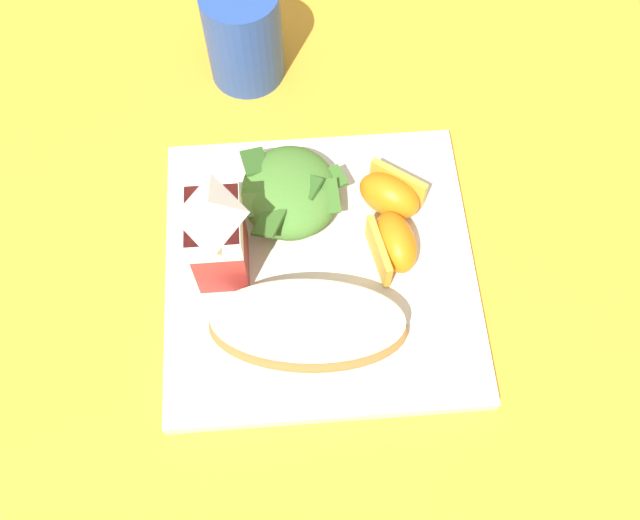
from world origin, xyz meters
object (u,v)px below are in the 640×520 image
green_salad_pile (290,192)px  orange_wedge_front (393,243)px  milk_carton (216,233)px  white_plate (320,269)px  cheesy_pizza_bread (308,326)px  orange_wedge_middle (390,194)px  drinking_blue_cup (244,35)px

green_salad_pile → orange_wedge_front: bearing=-123.6°
milk_carton → white_plate: bearing=-95.1°
green_salad_pile → milk_carton: size_ratio=0.99×
white_plate → cheesy_pizza_bread: bearing=167.1°
white_plate → green_salad_pile: (0.07, 0.02, 0.03)m
green_salad_pile → orange_wedge_front: (-0.06, -0.09, -0.00)m
green_salad_pile → orange_wedge_front: 0.11m
white_plate → orange_wedge_middle: orange_wedge_middle is taller
orange_wedge_middle → drinking_blue_cup: bearing=34.4°
orange_wedge_front → orange_wedge_middle: size_ratio=0.95×
white_plate → milk_carton: bearing=84.9°
cheesy_pizza_bread → orange_wedge_middle: (0.12, -0.08, 0.00)m
cheesy_pizza_bread → milk_carton: 0.11m
orange_wedge_middle → drinking_blue_cup: (0.19, 0.13, 0.02)m
white_plate → green_salad_pile: 0.08m
milk_carton → drinking_blue_cup: 0.24m
cheesy_pizza_bread → orange_wedge_front: 0.11m
milk_carton → cheesy_pizza_bread: bearing=-135.4°
green_salad_pile → drinking_blue_cup: (0.18, 0.04, 0.02)m
white_plate → cheesy_pizza_bread: (-0.06, 0.01, 0.03)m
green_salad_pile → orange_wedge_middle: bearing=-95.6°
milk_carton → orange_wedge_front: milk_carton is taller
milk_carton → orange_wedge_front: (-0.00, -0.15, -0.04)m
orange_wedge_front → drinking_blue_cup: drinking_blue_cup is taller
orange_wedge_middle → drinking_blue_cup: size_ratio=0.65×
white_plate → drinking_blue_cup: (0.24, 0.06, 0.05)m
cheesy_pizza_bread → drinking_blue_cup: size_ratio=1.65×
cheesy_pizza_bread → green_salad_pile: 0.13m
cheesy_pizza_bread → green_salad_pile: (0.13, 0.01, 0.00)m
white_plate → green_salad_pile: bearing=19.2°
white_plate → orange_wedge_middle: bearing=-50.2°
orange_wedge_front → drinking_blue_cup: 0.27m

